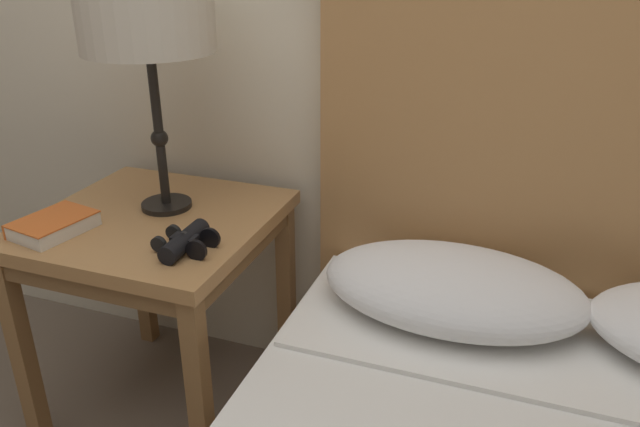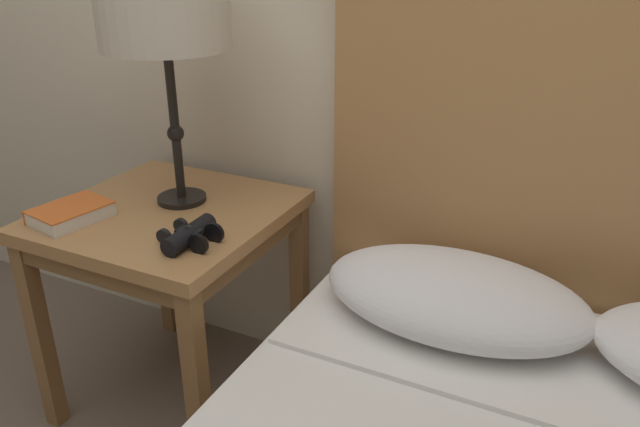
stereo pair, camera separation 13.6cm
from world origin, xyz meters
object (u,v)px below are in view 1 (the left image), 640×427
(table_lamp, at_px, (146,16))
(binoculars_pair, at_px, (185,241))
(nightstand, at_px, (156,244))
(book_on_nightstand, at_px, (53,225))

(table_lamp, distance_m, binoculars_pair, 0.53)
(nightstand, height_order, book_on_nightstand, book_on_nightstand)
(table_lamp, relative_size, binoculars_pair, 3.66)
(nightstand, relative_size, binoculars_pair, 3.78)
(binoculars_pair, bearing_deg, nightstand, 143.08)
(nightstand, height_order, table_lamp, table_lamp)
(book_on_nightstand, relative_size, binoculars_pair, 1.25)
(nightstand, xyz_separation_m, binoculars_pair, (0.18, -0.13, 0.10))
(table_lamp, relative_size, book_on_nightstand, 2.92)
(nightstand, relative_size, table_lamp, 1.03)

